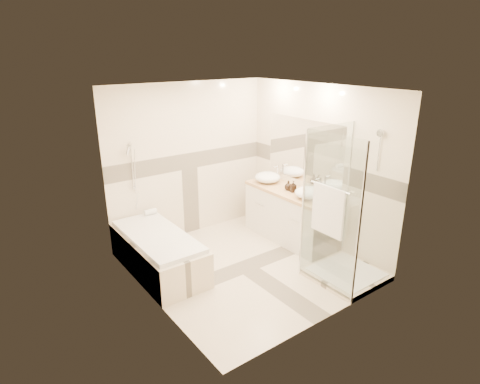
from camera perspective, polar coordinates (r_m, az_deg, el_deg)
room at (r=5.39m, az=1.12°, el=1.31°), size 2.82×3.02×2.52m
bathtub at (r=5.76m, az=-11.56°, el=-8.15°), size 0.75×1.70×0.56m
vanity at (r=6.54m, az=6.98°, el=-3.25°), size 0.58×1.62×0.85m
shower_enclosure at (r=5.54m, az=13.85°, el=-7.22°), size 0.96×0.93×2.04m
vessel_sink_near at (r=6.72m, az=3.96°, el=2.11°), size 0.43×0.43×0.17m
vessel_sink_far at (r=6.07m, az=9.77°, el=-0.09°), size 0.42×0.42×0.17m
faucet_near at (r=6.84m, az=5.36°, el=2.91°), size 0.10×0.03×0.25m
faucet_far at (r=6.20m, az=11.20°, el=1.00°), size 0.12×0.03×0.28m
amenity_bottle_a at (r=6.30m, az=7.55°, el=0.80°), size 0.10×0.10×0.18m
amenity_bottle_b at (r=6.37m, az=6.89°, el=0.94°), size 0.15×0.15×0.16m
folded_towels at (r=6.81m, az=3.42°, el=1.95°), size 0.16×0.26×0.08m
rolled_towel at (r=6.30m, az=-12.64°, el=-2.79°), size 0.19×0.09×0.09m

